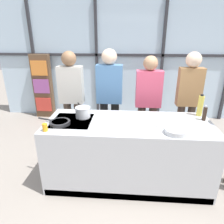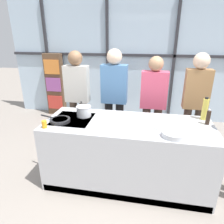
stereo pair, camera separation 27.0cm
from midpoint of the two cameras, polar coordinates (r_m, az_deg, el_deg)
ground_plane at (r=3.12m, az=1.65°, el=-18.41°), size 18.00×18.00×0.00m
back_window_wall at (r=4.89m, az=3.27°, el=14.40°), size 6.40×0.10×2.80m
bookshelf at (r=5.30m, az=-20.57°, el=6.79°), size 0.45×0.19×1.56m
demo_island at (r=2.85m, az=1.71°, el=-11.39°), size 2.20×0.85×0.91m
spectator_far_left at (r=3.57m, az=-13.63°, el=4.72°), size 0.42×0.24×1.75m
spectator_center_left at (r=3.42m, az=-3.02°, el=4.91°), size 0.43×0.25×1.78m
spectator_center_right at (r=3.42m, az=8.07°, el=3.56°), size 0.43×0.24×1.68m
spectator_far_right at (r=3.51m, az=18.96°, el=4.13°), size 0.39×0.24×1.75m
frying_pan at (r=2.70m, az=-17.60°, el=-2.92°), size 0.46×0.26×0.04m
saucepan at (r=2.81m, az=-11.08°, el=-0.04°), size 0.24×0.37×0.15m
white_plate at (r=2.60m, az=11.64°, el=-3.62°), size 0.24×0.24×0.01m
mixing_bowl at (r=2.41m, az=14.80°, el=-5.35°), size 0.26×0.26×0.06m
oil_bottle at (r=3.01m, az=21.63°, el=1.65°), size 0.08×0.08×0.32m
pepper_grinder at (r=2.88m, az=22.58°, el=-0.44°), size 0.05×0.05×0.21m
juice_glass_near at (r=2.56m, az=-21.53°, el=-4.18°), size 0.06×0.06×0.09m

